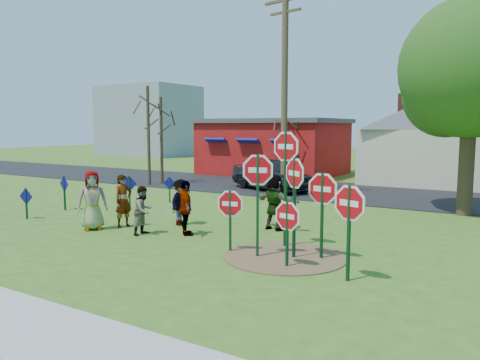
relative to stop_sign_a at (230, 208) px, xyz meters
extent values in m
plane|color=#35601B|center=(-3.00, 1.29, -1.20)|extent=(120.00, 120.00, 0.00)
cube|color=black|center=(-3.00, 12.79, -1.18)|extent=(120.00, 7.50, 0.04)
cylinder|color=brown|center=(1.50, 0.29, -1.19)|extent=(3.20, 3.20, 0.03)
cube|color=maroon|center=(-8.50, 19.29, 0.60)|extent=(9.00, 7.00, 3.60)
cube|color=#4C4C51|center=(-8.50, 19.29, 2.55)|extent=(9.40, 7.40, 0.30)
cube|color=navy|center=(-11.00, 15.69, 1.20)|extent=(1.60, 0.78, 0.45)
cube|color=navy|center=(-8.50, 15.69, 1.20)|extent=(1.60, 0.78, 0.45)
cube|color=navy|center=(-6.00, 15.69, 1.20)|extent=(1.60, 0.78, 0.45)
cube|color=beige|center=(2.50, 19.29, 0.40)|extent=(8.00, 7.00, 3.20)
pyramid|color=#4C4C51|center=(2.50, 19.29, 4.20)|extent=(9.40, 9.40, 2.20)
cube|color=brown|center=(0.50, 18.29, 3.40)|extent=(0.55, 0.55, 1.40)
cube|color=#8C939E|center=(-31.00, 31.29, 2.80)|extent=(10.00, 8.00, 8.00)
cube|color=#103D1E|center=(0.00, 0.00, -0.36)|extent=(0.07, 0.08, 1.67)
cylinder|color=white|center=(0.00, 0.00, 0.12)|extent=(0.96, 0.25, 0.99)
cylinder|color=#BF0810|center=(0.00, 0.00, 0.12)|extent=(0.83, 0.22, 0.85)
cube|color=white|center=(0.00, 0.00, 0.12)|extent=(0.42, 0.11, 0.12)
cube|color=#103D1E|center=(1.04, 1.24, 0.42)|extent=(0.07, 0.09, 3.24)
cylinder|color=white|center=(1.04, 1.24, 1.63)|extent=(1.12, 0.22, 1.14)
cylinder|color=#BF0810|center=(1.04, 1.24, 1.63)|extent=(0.97, 0.20, 0.98)
cube|color=white|center=(1.04, 1.24, 1.63)|extent=(0.49, 0.09, 0.14)
cylinder|color=gold|center=(1.04, 1.24, 1.63)|extent=(1.12, 0.21, 1.14)
cube|color=#103D1E|center=(1.74, 0.31, 0.10)|extent=(0.09, 0.09, 2.59)
cylinder|color=white|center=(1.74, 0.31, 1.00)|extent=(0.93, 0.57, 1.07)
cylinder|color=#BF0810|center=(1.74, 0.31, 1.00)|extent=(0.80, 0.50, 0.92)
cube|color=white|center=(1.74, 0.31, 1.00)|extent=(0.41, 0.25, 0.13)
cube|color=#103D1E|center=(2.37, 0.62, -0.09)|extent=(0.07, 0.08, 2.21)
cylinder|color=white|center=(2.37, 0.62, 0.61)|extent=(1.10, 0.13, 1.11)
cylinder|color=#BF0810|center=(2.37, 0.62, 0.61)|extent=(0.95, 0.12, 0.96)
cube|color=white|center=(2.37, 0.62, 0.61)|extent=(0.49, 0.05, 0.14)
cylinder|color=gold|center=(2.37, 0.62, 0.61)|extent=(1.10, 0.12, 1.11)
cube|color=#103D1E|center=(1.92, -0.47, -0.40)|extent=(0.06, 0.07, 1.60)
cylinder|color=white|center=(1.92, -0.47, 0.05)|extent=(0.96, 0.20, 0.97)
cylinder|color=#BF0810|center=(1.92, -0.47, 0.05)|extent=(0.83, 0.18, 0.84)
cube|color=white|center=(1.92, -0.47, 0.05)|extent=(0.42, 0.09, 0.12)
cube|color=#103D1E|center=(3.50, -0.70, -0.14)|extent=(0.08, 0.09, 2.12)
cylinder|color=white|center=(3.50, -0.70, 0.53)|extent=(1.04, 0.34, 1.08)
cylinder|color=#BF0810|center=(3.50, -0.70, 0.53)|extent=(0.90, 0.29, 0.93)
cube|color=white|center=(3.50, -0.70, 0.53)|extent=(0.46, 0.15, 0.13)
cylinder|color=gold|center=(3.50, -0.70, 0.53)|extent=(1.04, 0.33, 1.08)
cube|color=#103D1E|center=(0.88, -0.07, 0.14)|extent=(0.08, 0.09, 2.67)
cylinder|color=white|center=(0.88, -0.07, 1.07)|extent=(1.04, 0.37, 1.10)
cylinder|color=#BF0810|center=(0.88, -0.07, 1.07)|extent=(0.90, 0.33, 0.95)
cube|color=white|center=(0.88, -0.07, 1.07)|extent=(0.46, 0.16, 0.14)
cube|color=#103D1E|center=(-8.80, -0.06, -0.63)|extent=(0.06, 0.07, 1.13)
cube|color=#0C0B66|center=(-8.80, -0.06, -0.36)|extent=(0.63, 0.10, 0.63)
cube|color=#103D1E|center=(-9.15, 1.89, -0.50)|extent=(0.07, 0.08, 1.40)
cube|color=#0C0B66|center=(-9.15, 1.89, -0.13)|extent=(0.69, 0.16, 0.70)
cube|color=#103D1E|center=(-7.14, 3.51, -0.52)|extent=(0.07, 0.08, 1.35)
cube|color=#0C0B66|center=(-7.14, 3.51, -0.17)|extent=(0.65, 0.23, 0.68)
cube|color=#103D1E|center=(-6.71, 5.56, -0.63)|extent=(0.06, 0.06, 1.14)
cube|color=#0C0B66|center=(-6.71, 5.56, -0.33)|extent=(0.58, 0.13, 0.59)
imported|color=#373C83|center=(-5.32, -0.04, -0.23)|extent=(1.07, 1.13, 1.95)
imported|color=#246766|center=(-4.74, 0.78, -0.31)|extent=(0.52, 0.71, 1.78)
imported|color=brown|center=(-3.43, 0.33, -0.44)|extent=(0.61, 0.77, 1.52)
imported|color=#313136|center=(-3.30, 2.03, -0.41)|extent=(0.69, 1.08, 1.58)
imported|color=#4D2D57|center=(-2.20, 0.91, -0.34)|extent=(1.01, 1.00, 1.71)
imported|color=#1F5626|center=(-0.20, 3.03, -0.28)|extent=(1.79, 0.89, 1.85)
imported|color=#2F2E33|center=(-4.64, 11.36, -0.30)|extent=(5.44, 3.92, 1.72)
cylinder|color=#4C3823|center=(-3.39, 10.30, 3.80)|extent=(0.31, 0.31, 10.01)
cube|color=#4C3823|center=(-3.39, 10.30, 8.14)|extent=(2.42, 0.62, 0.13)
cube|color=#4C3823|center=(-3.39, 10.30, 7.58)|extent=(1.76, 0.47, 0.11)
cylinder|color=#382819|center=(4.85, 9.10, 1.02)|extent=(0.57, 0.57, 4.45)
sphere|color=#244612|center=(4.85, 9.10, 4.36)|extent=(5.25, 5.25, 5.25)
sphere|color=#244612|center=(3.94, 9.91, 3.45)|extent=(3.44, 3.44, 3.44)
cylinder|color=#382819|center=(-11.61, 10.77, 1.34)|extent=(0.18, 0.18, 5.08)
cylinder|color=#382819|center=(-5.69, 15.23, 0.90)|extent=(0.18, 0.18, 4.21)
cylinder|color=#382819|center=(-11.72, 9.79, 1.63)|extent=(0.18, 0.18, 5.65)
camera|label=1|loc=(6.63, -10.46, 2.18)|focal=35.00mm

